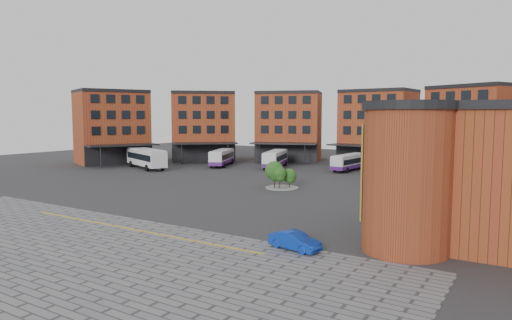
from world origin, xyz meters
The scene contains 13 objects.
ground centered at (0.00, 0.00, 0.00)m, with size 160.00×160.00×0.00m, color #28282B.
paving_zone centered at (2.00, -22.00, 0.01)m, with size 50.00×22.00×0.02m, color slate.
yellow_line centered at (2.00, -14.00, 0.03)m, with size 26.00×0.15×0.02m, color gold.
main_building centered at (-4.77, 38.25, 7.23)m, with size 94.14×42.48×14.60m.
east_building centered at (28.70, -3.06, 5.29)m, with size 17.40×15.40×10.60m.
tree_island centered at (1.84, 11.60, 1.89)m, with size 4.40×4.40×3.59m.
bus_a centered at (-29.62, 18.45, 2.11)m, with size 12.69×7.65×3.56m.
bus_b centered at (-20.61, 29.29, 1.66)m, with size 6.54×10.96×3.05m.
bus_c centered at (-10.33, 31.79, 1.68)m, with size 5.80×11.27×3.10m.
bus_d centered at (2.70, 35.00, 1.54)m, with size 3.18×10.28×2.85m.
bus_e centered at (15.38, 26.75, 1.65)m, with size 4.38×11.06×3.04m.
bus_f centered at (20.99, 22.34, 1.57)m, with size 7.72×9.86×2.90m.
blue_car centered at (16.21, -11.82, 0.66)m, with size 1.39×4.00×1.32m, color #0C30A5.
Camera 1 is at (30.89, -40.36, 9.64)m, focal length 32.00 mm.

